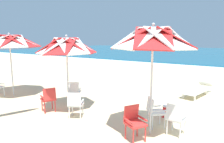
{
  "coord_description": "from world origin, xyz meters",
  "views": [
    {
      "loc": [
        0.82,
        -7.74,
        2.52
      ],
      "look_at": [
        -4.19,
        0.03,
        1.0
      ],
      "focal_mm": 32.69,
      "sensor_mm": 36.0,
      "label": 1
    }
  ],
  "objects_px": {
    "sun_lounger_1": "(198,89)",
    "plastic_chair_4": "(49,98)",
    "plastic_chair_2": "(154,110)",
    "beach_umbrella_0": "(153,39)",
    "plastic_chair_5": "(74,91)",
    "beach_umbrella_2": "(9,41)",
    "plastic_chair_1": "(176,117)",
    "plastic_chair_0": "(134,121)",
    "beach_umbrella_1": "(67,46)",
    "cooler_box": "(172,112)",
    "plastic_chair_3": "(75,103)"
  },
  "relations": [
    {
      "from": "beach_umbrella_2",
      "to": "plastic_chair_1",
      "type": "bearing_deg",
      "value": 0.89
    },
    {
      "from": "plastic_chair_4",
      "to": "beach_umbrella_0",
      "type": "bearing_deg",
      "value": 5.51
    },
    {
      "from": "plastic_chair_0",
      "to": "beach_umbrella_1",
      "type": "distance_m",
      "value": 3.44
    },
    {
      "from": "beach_umbrella_2",
      "to": "sun_lounger_1",
      "type": "xyz_separation_m",
      "value": [
        6.86,
        4.44,
        -2.09
      ]
    },
    {
      "from": "plastic_chair_2",
      "to": "sun_lounger_1",
      "type": "distance_m",
      "value": 4.17
    },
    {
      "from": "beach_umbrella_2",
      "to": "beach_umbrella_0",
      "type": "bearing_deg",
      "value": -1.57
    },
    {
      "from": "plastic_chair_0",
      "to": "plastic_chair_4",
      "type": "height_order",
      "value": "same"
    },
    {
      "from": "plastic_chair_2",
      "to": "cooler_box",
      "type": "bearing_deg",
      "value": 77.4
    },
    {
      "from": "plastic_chair_4",
      "to": "cooler_box",
      "type": "xyz_separation_m",
      "value": [
        3.7,
        1.78,
        -0.3
      ]
    },
    {
      "from": "plastic_chair_5",
      "to": "beach_umbrella_0",
      "type": "bearing_deg",
      "value": -13.51
    },
    {
      "from": "beach_umbrella_0",
      "to": "plastic_chair_5",
      "type": "relative_size",
      "value": 3.34
    },
    {
      "from": "plastic_chair_4",
      "to": "plastic_chair_2",
      "type": "bearing_deg",
      "value": 13.19
    },
    {
      "from": "plastic_chair_2",
      "to": "beach_umbrella_2",
      "type": "xyz_separation_m",
      "value": [
        -6.45,
        -0.29,
        1.88
      ]
    },
    {
      "from": "plastic_chair_5",
      "to": "plastic_chair_2",
      "type": "bearing_deg",
      "value": -6.11
    },
    {
      "from": "beach_umbrella_0",
      "to": "beach_umbrella_2",
      "type": "relative_size",
      "value": 1.05
    },
    {
      "from": "plastic_chair_1",
      "to": "beach_umbrella_1",
      "type": "distance_m",
      "value": 4.09
    },
    {
      "from": "plastic_chair_1",
      "to": "plastic_chair_3",
      "type": "relative_size",
      "value": 1.0
    },
    {
      "from": "plastic_chair_1",
      "to": "sun_lounger_1",
      "type": "relative_size",
      "value": 0.39
    },
    {
      "from": "plastic_chair_1",
      "to": "plastic_chair_2",
      "type": "xyz_separation_m",
      "value": [
        -0.65,
        0.18,
        0.0
      ]
    },
    {
      "from": "plastic_chair_4",
      "to": "plastic_chair_1",
      "type": "bearing_deg",
      "value": 8.69
    },
    {
      "from": "plastic_chair_3",
      "to": "plastic_chair_5",
      "type": "xyz_separation_m",
      "value": [
        -1.09,
        1.11,
        0.0
      ]
    },
    {
      "from": "beach_umbrella_0",
      "to": "cooler_box",
      "type": "height_order",
      "value": "beach_umbrella_0"
    },
    {
      "from": "plastic_chair_2",
      "to": "plastic_chair_4",
      "type": "relative_size",
      "value": 1.0
    },
    {
      "from": "beach_umbrella_1",
      "to": "beach_umbrella_2",
      "type": "relative_size",
      "value": 0.96
    },
    {
      "from": "plastic_chair_2",
      "to": "plastic_chair_5",
      "type": "distance_m",
      "value": 3.43
    },
    {
      "from": "beach_umbrella_0",
      "to": "plastic_chair_3",
      "type": "relative_size",
      "value": 3.34
    },
    {
      "from": "plastic_chair_4",
      "to": "plastic_chair_5",
      "type": "distance_m",
      "value": 1.18
    },
    {
      "from": "beach_umbrella_1",
      "to": "plastic_chair_4",
      "type": "height_order",
      "value": "beach_umbrella_1"
    },
    {
      "from": "plastic_chair_0",
      "to": "beach_umbrella_2",
      "type": "height_order",
      "value": "beach_umbrella_2"
    },
    {
      "from": "beach_umbrella_2",
      "to": "plastic_chair_4",
      "type": "bearing_deg",
      "value": -9.98
    },
    {
      "from": "beach_umbrella_0",
      "to": "plastic_chair_3",
      "type": "bearing_deg",
      "value": -173.63
    },
    {
      "from": "plastic_chair_4",
      "to": "cooler_box",
      "type": "relative_size",
      "value": 1.73
    },
    {
      "from": "beach_umbrella_0",
      "to": "plastic_chair_5",
      "type": "height_order",
      "value": "beach_umbrella_0"
    },
    {
      "from": "plastic_chair_2",
      "to": "plastic_chair_0",
      "type": "bearing_deg",
      "value": -99.06
    },
    {
      "from": "sun_lounger_1",
      "to": "plastic_chair_4",
      "type": "bearing_deg",
      "value": -128.1
    },
    {
      "from": "plastic_chair_5",
      "to": "sun_lounger_1",
      "type": "xyz_separation_m",
      "value": [
        3.82,
        3.78,
        -0.22
      ]
    },
    {
      "from": "beach_umbrella_0",
      "to": "plastic_chair_0",
      "type": "bearing_deg",
      "value": -114.88
    },
    {
      "from": "plastic_chair_4",
      "to": "beach_umbrella_2",
      "type": "distance_m",
      "value": 3.55
    },
    {
      "from": "beach_umbrella_0",
      "to": "plastic_chair_1",
      "type": "distance_m",
      "value": 2.1
    },
    {
      "from": "beach_umbrella_0",
      "to": "plastic_chair_5",
      "type": "xyz_separation_m",
      "value": [
        -3.49,
        0.84,
        -1.99
      ]
    },
    {
      "from": "beach_umbrella_1",
      "to": "plastic_chair_3",
      "type": "height_order",
      "value": "beach_umbrella_1"
    },
    {
      "from": "beach_umbrella_0",
      "to": "plastic_chair_0",
      "type": "relative_size",
      "value": 3.34
    },
    {
      "from": "plastic_chair_0",
      "to": "plastic_chair_1",
      "type": "height_order",
      "value": "same"
    },
    {
      "from": "plastic_chair_0",
      "to": "plastic_chair_5",
      "type": "relative_size",
      "value": 1.0
    },
    {
      "from": "sun_lounger_1",
      "to": "beach_umbrella_1",
      "type": "bearing_deg",
      "value": -127.67
    },
    {
      "from": "plastic_chair_1",
      "to": "plastic_chair_5",
      "type": "relative_size",
      "value": 1.0
    },
    {
      "from": "plastic_chair_1",
      "to": "plastic_chair_5",
      "type": "bearing_deg",
      "value": 172.31
    },
    {
      "from": "beach_umbrella_1",
      "to": "cooler_box",
      "type": "distance_m",
      "value": 4.05
    },
    {
      "from": "plastic_chair_2",
      "to": "plastic_chair_4",
      "type": "distance_m",
      "value": 3.58
    },
    {
      "from": "plastic_chair_1",
      "to": "plastic_chair_5",
      "type": "xyz_separation_m",
      "value": [
        -4.07,
        0.55,
        0.0
      ]
    }
  ]
}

